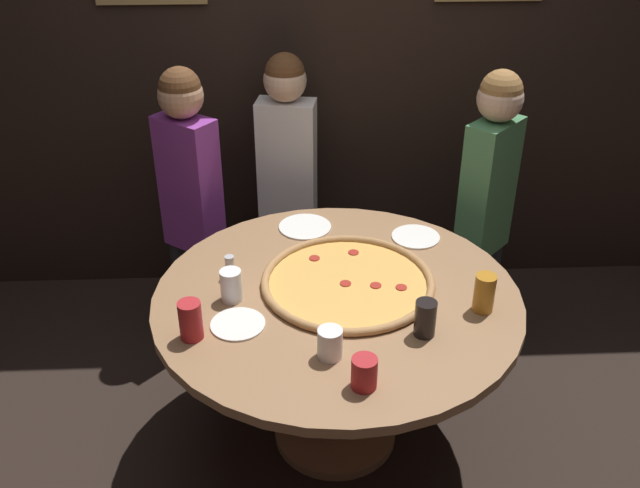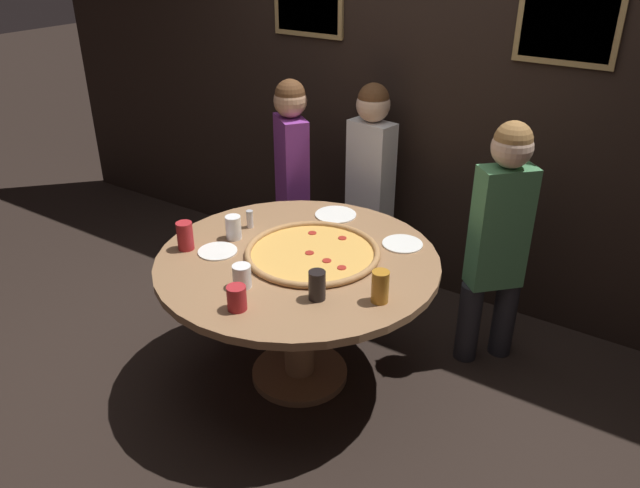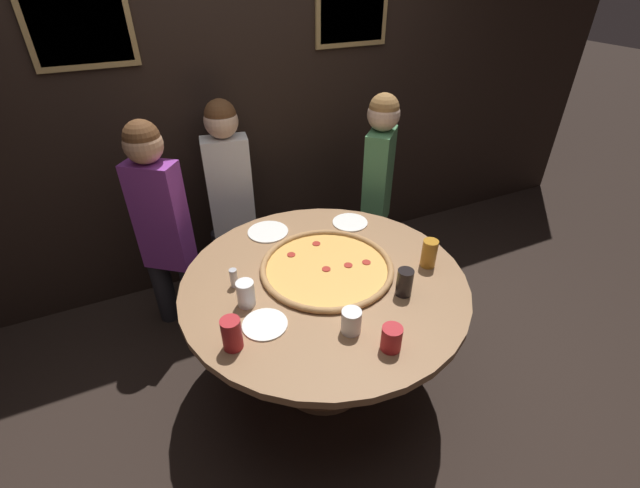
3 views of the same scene
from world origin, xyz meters
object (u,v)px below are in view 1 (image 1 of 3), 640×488
object	(u,v)px
drink_cup_beside_pizza	(330,343)
drink_cup_far_left	(484,293)
white_plate_right_side	(238,324)
drink_cup_near_left	(231,285)
giant_pizza	(348,282)
drink_cup_centre_back	(364,373)
white_plate_left_side	(416,237)
dining_table	(337,326)
white_plate_far_back	(305,227)
drink_cup_far_right	(425,318)
diner_far_right	(190,190)
diner_side_right	(287,170)
drink_cup_by_shaker	(191,320)
condiment_shaker	(230,267)
diner_side_left	(487,193)

from	to	relation	value
drink_cup_beside_pizza	drink_cup_far_left	bearing A→B (deg)	22.55
white_plate_right_side	drink_cup_beside_pizza	bearing A→B (deg)	-30.27
drink_cup_near_left	giant_pizza	bearing A→B (deg)	10.11
drink_cup_near_left	white_plate_right_side	bearing A→B (deg)	-79.45
drink_cup_centre_back	drink_cup_near_left	bearing A→B (deg)	131.91
giant_pizza	white_plate_left_side	xyz separation A→B (m)	(0.32, 0.35, -0.01)
dining_table	drink_cup_far_left	world-z (taller)	drink_cup_far_left
white_plate_far_back	white_plate_right_side	bearing A→B (deg)	-110.40
drink_cup_beside_pizza	drink_cup_far_right	xyz separation A→B (m)	(0.34, 0.11, 0.01)
drink_cup_far_right	drink_cup_near_left	bearing A→B (deg)	160.59
white_plate_right_side	diner_far_right	world-z (taller)	diner_far_right
white_plate_far_back	diner_side_right	bearing A→B (deg)	98.09
drink_cup_near_left	diner_far_right	distance (m)	0.89
white_plate_right_side	diner_far_right	distance (m)	1.06
drink_cup_by_shaker	white_plate_right_side	bearing A→B (deg)	21.61
giant_pizza	drink_cup_centre_back	world-z (taller)	drink_cup_centre_back
white_plate_far_back	diner_side_right	size ratio (longest dim) A/B	0.17
dining_table	drink_cup_near_left	xyz separation A→B (m)	(-0.40, -0.01, 0.21)
drink_cup_by_shaker	giant_pizza	bearing A→B (deg)	27.99
diner_far_right	drink_cup_by_shaker	bearing A→B (deg)	133.99
condiment_shaker	white_plate_left_side	bearing A→B (deg)	19.43
drink_cup_centre_back	drink_cup_by_shaker	distance (m)	0.64
drink_cup_far_left	dining_table	bearing A→B (deg)	166.91
giant_pizza	drink_cup_far_right	distance (m)	0.41
diner_side_right	diner_side_left	xyz separation A→B (m)	(0.94, -0.31, 0.00)
giant_pizza	drink_cup_near_left	bearing A→B (deg)	-169.89
dining_table	drink_cup_beside_pizza	bearing A→B (deg)	-97.63
giant_pizza	drink_cup_beside_pizza	world-z (taller)	drink_cup_beside_pizza
drink_cup_far_left	drink_cup_near_left	bearing A→B (deg)	173.32
diner_far_right	diner_side_left	distance (m)	1.41
white_plate_far_back	diner_side_left	distance (m)	0.90
dining_table	drink_cup_beside_pizza	size ratio (longest dim) A/B	12.84
drink_cup_far_left	drink_cup_by_shaker	xyz separation A→B (m)	(-1.05, -0.11, -0.00)
drink_cup_centre_back	diner_side_right	size ratio (longest dim) A/B	0.08
diner_side_left	condiment_shaker	bearing A→B (deg)	-18.49
diner_far_right	diner_side_left	size ratio (longest dim) A/B	1.00
drink_cup_far_right	drink_cup_by_shaker	bearing A→B (deg)	178.66
giant_pizza	drink_cup_near_left	size ratio (longest dim) A/B	5.39
giant_pizza	white_plate_left_side	size ratio (longest dim) A/B	3.25
drink_cup_near_left	drink_cup_far_right	xyz separation A→B (m)	(0.69, -0.24, 0.00)
white_plate_right_side	white_plate_left_side	distance (m)	0.94
drink_cup_centre_back	diner_side_left	size ratio (longest dim) A/B	0.08
drink_cup_far_right	diner_side_left	size ratio (longest dim) A/B	0.10
white_plate_far_back	white_plate_left_side	world-z (taller)	same
drink_cup_far_right	diner_side_left	xyz separation A→B (m)	(0.47, 1.00, -0.03)
drink_cup_far_left	diner_far_right	distance (m)	1.52
diner_far_right	drink_cup_far_left	bearing A→B (deg)	178.11
drink_cup_beside_pizza	diner_side_left	world-z (taller)	diner_side_left
white_plate_right_side	diner_side_left	xyz separation A→B (m)	(1.13, 0.92, 0.04)
drink_cup_far_left	drink_cup_by_shaker	world-z (taller)	drink_cup_far_left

